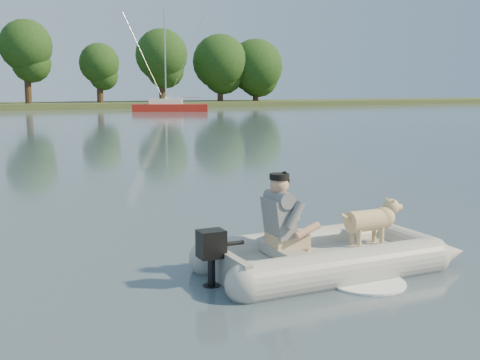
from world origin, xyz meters
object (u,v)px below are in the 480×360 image
man (280,214)px  sailboat (170,107)px  dinghy (329,224)px  dog (367,224)px

man → sailboat: bearing=72.9°
dinghy → dog: (0.62, 0.04, -0.07)m
dog → dinghy: bearing=-175.4°
dog → sailboat: sailboat is taller
man → dog: size_ratio=1.16×
sailboat → man: bearing=-84.0°
dinghy → sailboat: (15.07, 48.52, -0.14)m
dinghy → dog: 0.63m
sailboat → dinghy: bearing=-83.3°
man → sailboat: size_ratio=0.11×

